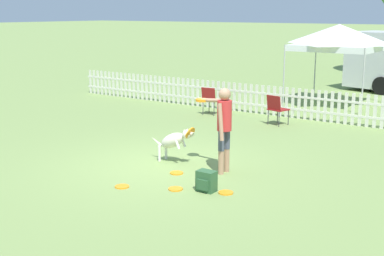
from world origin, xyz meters
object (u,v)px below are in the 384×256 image
(folding_chair_center, at_px, (210,98))
(frisbee_near_dog, at_px, (177,173))
(leaping_dog, at_px, (174,140))
(frisbee_far_scatter, at_px, (226,193))
(canopy_tent_main, at_px, (339,37))
(folding_chair_blue_left, at_px, (276,107))
(frisbee_midfield, at_px, (176,189))
(frisbee_near_handler, at_px, (122,187))
(handler_person, at_px, (223,120))
(backpack_on_grass, at_px, (206,181))

(folding_chair_center, bearing_deg, frisbee_near_dog, 112.78)
(leaping_dog, xyz_separation_m, frisbee_far_scatter, (1.89, -1.03, -0.46))
(canopy_tent_main, bearing_deg, folding_chair_blue_left, -92.19)
(frisbee_far_scatter, bearing_deg, frisbee_midfield, -157.30)
(frisbee_near_handler, distance_m, folding_chair_blue_left, 6.44)
(frisbee_near_handler, distance_m, folding_chair_center, 7.08)
(handler_person, relative_size, leaping_dog, 1.48)
(frisbee_near_dog, xyz_separation_m, canopy_tent_main, (-0.30, 9.29, 2.23))
(leaping_dog, bearing_deg, frisbee_far_scatter, 62.87)
(leaping_dog, relative_size, folding_chair_blue_left, 1.34)
(leaping_dog, bearing_deg, folding_chair_blue_left, -179.30)
(backpack_on_grass, bearing_deg, handler_person, 108.04)
(folding_chair_center, bearing_deg, frisbee_far_scatter, 121.13)
(frisbee_near_handler, height_order, frisbee_far_scatter, same)
(handler_person, height_order, folding_chair_blue_left, handler_person)
(frisbee_far_scatter, bearing_deg, frisbee_near_handler, -154.82)
(backpack_on_grass, relative_size, canopy_tent_main, 0.14)
(leaping_dog, bearing_deg, frisbee_near_handler, 7.55)
(folding_chair_center, bearing_deg, canopy_tent_main, -126.83)
(frisbee_near_dog, bearing_deg, canopy_tent_main, 91.86)
(folding_chair_blue_left, height_order, folding_chair_center, folding_chair_center)
(frisbee_midfield, xyz_separation_m, canopy_tent_main, (-0.86, 10.06, 2.23))
(frisbee_near_handler, relative_size, canopy_tent_main, 0.10)
(frisbee_near_dog, bearing_deg, frisbee_midfield, -54.27)
(frisbee_near_dog, distance_m, canopy_tent_main, 9.55)
(frisbee_near_dog, xyz_separation_m, backpack_on_grass, (1.05, -0.53, 0.17))
(frisbee_midfield, distance_m, folding_chair_blue_left, 6.07)
(backpack_on_grass, bearing_deg, frisbee_near_handler, -152.98)
(frisbee_near_dog, bearing_deg, leaping_dog, 130.20)
(leaping_dog, relative_size, frisbee_near_dog, 4.34)
(folding_chair_center, bearing_deg, backpack_on_grass, 118.38)
(handler_person, xyz_separation_m, frisbee_near_dog, (-0.69, -0.58, -1.03))
(handler_person, xyz_separation_m, frisbee_near_handler, (-0.99, -1.80, -1.03))
(frisbee_near_dog, bearing_deg, backpack_on_grass, -26.94)
(handler_person, distance_m, canopy_tent_main, 8.84)
(backpack_on_grass, xyz_separation_m, folding_chair_blue_left, (-1.50, 5.73, 0.32))
(handler_person, bearing_deg, frisbee_near_handler, 152.49)
(backpack_on_grass, bearing_deg, leaping_dog, 143.94)
(backpack_on_grass, distance_m, canopy_tent_main, 10.12)
(backpack_on_grass, xyz_separation_m, folding_chair_center, (-3.82, 5.93, 0.32))
(frisbee_near_handler, distance_m, frisbee_far_scatter, 1.87)
(frisbee_far_scatter, xyz_separation_m, canopy_tent_main, (-1.69, 9.71, 2.23))
(frisbee_far_scatter, distance_m, folding_chair_blue_left, 5.94)
(frisbee_near_handler, height_order, frisbee_midfield, same)
(handler_person, distance_m, frisbee_near_handler, 2.30)
(folding_chair_blue_left, distance_m, folding_chair_center, 2.32)
(folding_chair_center, bearing_deg, handler_person, 121.26)
(frisbee_midfield, bearing_deg, frisbee_near_handler, -152.52)
(frisbee_midfield, relative_size, canopy_tent_main, 0.10)
(frisbee_midfield, xyz_separation_m, backpack_on_grass, (0.49, 0.24, 0.17))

